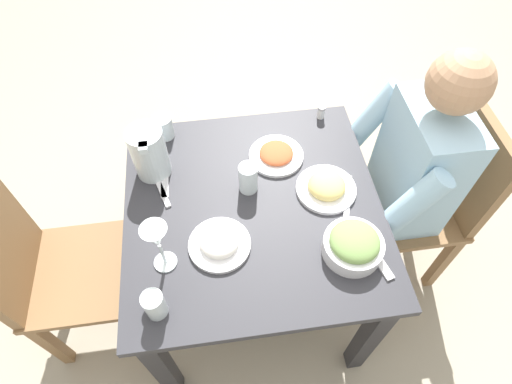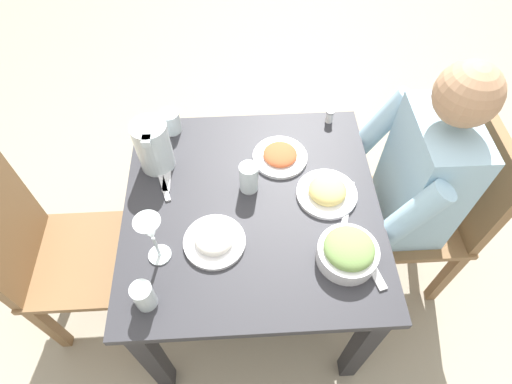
{
  "view_description": "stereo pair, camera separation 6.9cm",
  "coord_description": "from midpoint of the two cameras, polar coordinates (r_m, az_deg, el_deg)",
  "views": [
    {
      "loc": [
        -0.77,
        0.1,
        1.85
      ],
      "look_at": [
        0.05,
        -0.02,
        0.71
      ],
      "focal_mm": 29.49,
      "sensor_mm": 36.0,
      "label": 1
    },
    {
      "loc": [
        -0.77,
        0.03,
        1.85
      ],
      "look_at": [
        0.05,
        -0.02,
        0.71
      ],
      "focal_mm": 29.49,
      "sensor_mm": 36.0,
      "label": 2
    }
  ],
  "objects": [
    {
      "name": "knife_far",
      "position": [
        1.42,
        10.95,
        -0.79
      ],
      "size": [
        0.18,
        0.08,
        0.01
      ],
      "primitive_type": "cube",
      "rotation": [
        0.0,
        0.0,
        -0.33
      ],
      "color": "silver",
      "rests_on": "dining_table"
    },
    {
      "name": "plate_rice_curry",
      "position": [
        1.5,
        1.44,
        5.08
      ],
      "size": [
        0.19,
        0.19,
        0.04
      ],
      "color": "white",
      "rests_on": "dining_table"
    },
    {
      "name": "water_glass_near_right",
      "position": [
        1.38,
        -2.51,
        1.85
      ],
      "size": [
        0.06,
        0.06,
        0.11
      ],
      "primitive_type": "cylinder",
      "color": "silver",
      "rests_on": "dining_table"
    },
    {
      "name": "wine_glass",
      "position": [
        1.2,
        -14.93,
        -6.28
      ],
      "size": [
        0.08,
        0.08,
        0.2
      ],
      "color": "silver",
      "rests_on": "dining_table"
    },
    {
      "name": "fork_far",
      "position": [
        1.33,
        14.46,
        -8.4
      ],
      "size": [
        0.17,
        0.07,
        0.01
      ],
      "primitive_type": "cube",
      "rotation": [
        0.0,
        0.0,
        0.27
      ],
      "color": "silver",
      "rests_on": "dining_table"
    },
    {
      "name": "knife_near",
      "position": [
        1.47,
        -14.22,
        0.68
      ],
      "size": [
        0.18,
        0.07,
        0.01
      ],
      "primitive_type": "cube",
      "rotation": [
        0.0,
        0.0,
        0.31
      ],
      "color": "silver",
      "rests_on": "dining_table"
    },
    {
      "name": "water_glass_near_left",
      "position": [
        1.6,
        -13.69,
        8.53
      ],
      "size": [
        0.07,
        0.07,
        0.09
      ],
      "primitive_type": "cylinder",
      "color": "silver",
      "rests_on": "dining_table"
    },
    {
      "name": "plate_fries",
      "position": [
        1.42,
        8.16,
        0.67
      ],
      "size": [
        0.2,
        0.2,
        0.06
      ],
      "color": "white",
      "rests_on": "dining_table"
    },
    {
      "name": "fork_near",
      "position": [
        1.49,
        -13.59,
        1.81
      ],
      "size": [
        0.17,
        0.03,
        0.01
      ],
      "primitive_type": "cube",
      "rotation": [
        0.0,
        0.0,
        -0.0
      ],
      "color": "silver",
      "rests_on": "dining_table"
    },
    {
      "name": "dining_table",
      "position": [
        1.49,
        -1.71,
        -4.58
      ],
      "size": [
        0.84,
        0.84,
        0.7
      ],
      "color": "#2D2D33",
      "rests_on": "ground_plane"
    },
    {
      "name": "diner_near",
      "position": [
        1.6,
        16.53,
        1.74
      ],
      "size": [
        0.48,
        0.53,
        1.16
      ],
      "color": "#9EC6E0",
      "rests_on": "ground_plane"
    },
    {
      "name": "chair_far",
      "position": [
        1.69,
        -26.99,
        -9.3
      ],
      "size": [
        0.4,
        0.4,
        0.86
      ],
      "color": "olive",
      "rests_on": "ground_plane"
    },
    {
      "name": "salt_shaker",
      "position": [
        1.64,
        7.62,
        10.69
      ],
      "size": [
        0.03,
        0.03,
        0.05
      ],
      "color": "white",
      "rests_on": "dining_table"
    },
    {
      "name": "salad_bowl",
      "position": [
        1.29,
        11.57,
        -7.06
      ],
      "size": [
        0.18,
        0.18,
        0.09
      ],
      "color": "white",
      "rests_on": "dining_table"
    },
    {
      "name": "water_glass_by_pitcher",
      "position": [
        1.22,
        -15.24,
        -14.58
      ],
      "size": [
        0.06,
        0.06,
        0.09
      ],
      "primitive_type": "cylinder",
      "color": "silver",
      "rests_on": "dining_table"
    },
    {
      "name": "plate_yoghurt",
      "position": [
        1.3,
        -6.52,
        -6.93
      ],
      "size": [
        0.19,
        0.19,
        0.05
      ],
      "color": "white",
      "rests_on": "dining_table"
    },
    {
      "name": "water_pitcher",
      "position": [
        1.45,
        -15.63,
        5.16
      ],
      "size": [
        0.16,
        0.12,
        0.19
      ],
      "color": "silver",
      "rests_on": "dining_table"
    },
    {
      "name": "ground_plane",
      "position": [
        2.01,
        -1.3,
        -13.15
      ],
      "size": [
        8.0,
        8.0,
        0.0
      ],
      "primitive_type": "plane",
      "color": "#9E937F"
    },
    {
      "name": "chair_near",
      "position": [
        1.8,
        21.48,
        -0.43
      ],
      "size": [
        0.4,
        0.4,
        0.86
      ],
      "color": "olive",
      "rests_on": "ground_plane"
    }
  ]
}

